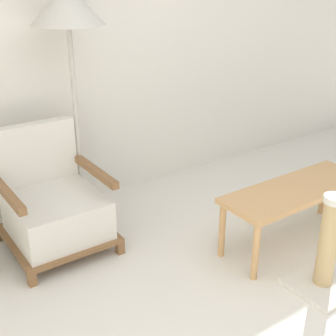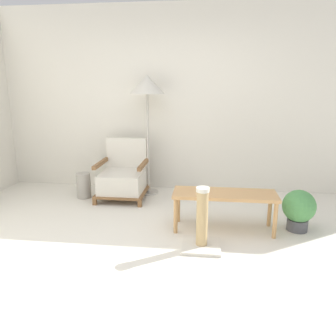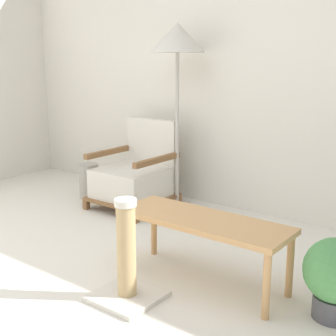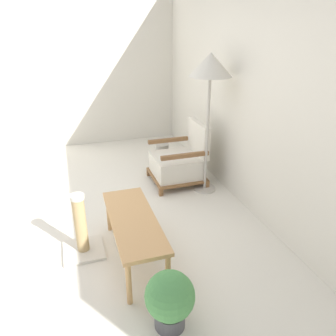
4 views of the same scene
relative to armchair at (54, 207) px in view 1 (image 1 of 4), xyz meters
The scene contains 5 objects.
wall_back 1.41m from the armchair, 37.45° to the left, with size 8.00×0.06×2.70m.
armchair is the anchor object (origin of this frame).
floor_lamp 1.28m from the armchair, 37.13° to the left, with size 0.49×0.49×1.71m.
coffee_table 1.66m from the armchair, 33.81° to the right, with size 1.12×0.39×0.43m.
scratching_post 1.79m from the armchair, 50.20° to the right, with size 0.38×0.38×0.62m.
Camera 1 is at (-1.71, -1.05, 1.81)m, focal length 50.00 mm.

